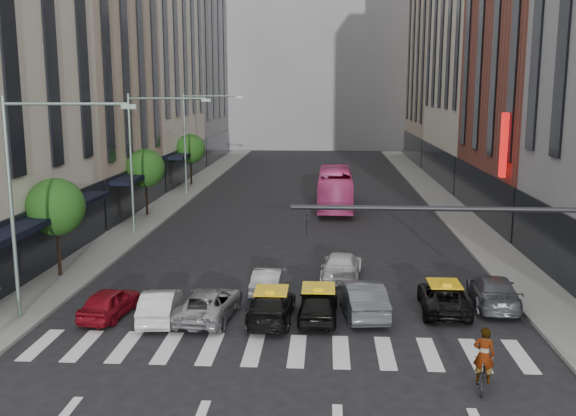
% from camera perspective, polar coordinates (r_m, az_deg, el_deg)
% --- Properties ---
extents(ground, '(160.00, 160.00, 0.00)m').
position_cam_1_polar(ground, '(22.65, -0.93, -14.02)').
color(ground, black).
rests_on(ground, ground).
extents(sidewalk_left, '(3.00, 96.00, 0.15)m').
position_cam_1_polar(sidewalk_left, '(53.04, -10.92, 0.16)').
color(sidewalk_left, slate).
rests_on(sidewalk_left, ground).
extents(sidewalk_right, '(3.00, 96.00, 0.15)m').
position_cam_1_polar(sidewalk_right, '(52.35, 14.28, -0.11)').
color(sidewalk_right, slate).
rests_on(sidewalk_right, ground).
extents(building_left_b, '(8.00, 16.00, 24.00)m').
position_cam_1_polar(building_left_b, '(52.05, -17.97, 12.85)').
color(building_left_b, tan).
rests_on(building_left_b, ground).
extents(building_left_c, '(8.00, 20.00, 36.00)m').
position_cam_1_polar(building_left_c, '(69.63, -12.68, 17.33)').
color(building_left_c, beige).
rests_on(building_left_c, ground).
extents(building_left_d, '(8.00, 18.00, 30.00)m').
position_cam_1_polar(building_left_d, '(87.72, -9.10, 14.01)').
color(building_left_d, gray).
rests_on(building_left_d, ground).
extents(building_right_b, '(8.00, 18.00, 26.00)m').
position_cam_1_polar(building_right_b, '(50.12, 21.99, 13.87)').
color(building_right_b, brown).
rests_on(building_right_b, ground).
extents(building_right_d, '(8.00, 18.00, 28.00)m').
position_cam_1_polar(building_right_d, '(87.05, 13.99, 13.20)').
color(building_right_d, tan).
rests_on(building_right_d, ground).
extents(building_far, '(30.00, 10.00, 36.00)m').
position_cam_1_polar(building_far, '(105.91, 2.64, 15.12)').
color(building_far, gray).
rests_on(building_far, ground).
extents(tree_near, '(2.88, 2.88, 4.95)m').
position_cam_1_polar(tree_near, '(33.84, -19.94, 0.08)').
color(tree_near, black).
rests_on(tree_near, sidewalk_left).
extents(tree_mid, '(2.88, 2.88, 4.95)m').
position_cam_1_polar(tree_mid, '(48.77, -12.56, 3.46)').
color(tree_mid, black).
rests_on(tree_mid, sidewalk_left).
extents(tree_far, '(2.88, 2.88, 4.95)m').
position_cam_1_polar(tree_far, '(64.22, -8.66, 5.23)').
color(tree_far, black).
rests_on(tree_far, sidewalk_left).
extents(streetlamp_near, '(5.38, 0.25, 9.00)m').
position_cam_1_polar(streetlamp_near, '(27.39, -21.76, 2.41)').
color(streetlamp_near, gray).
rests_on(streetlamp_near, sidewalk_left).
extents(streetlamp_mid, '(5.38, 0.25, 9.00)m').
position_cam_1_polar(streetlamp_mid, '(42.33, -12.60, 5.50)').
color(streetlamp_mid, gray).
rests_on(streetlamp_mid, sidewalk_left).
extents(streetlamp_far, '(5.38, 0.25, 9.00)m').
position_cam_1_polar(streetlamp_far, '(57.84, -8.25, 6.91)').
color(streetlamp_far, gray).
rests_on(streetlamp_far, sidewalk_left).
extents(traffic_signal, '(10.10, 0.20, 6.00)m').
position_cam_1_polar(traffic_signal, '(21.06, 20.21, -3.68)').
color(traffic_signal, black).
rests_on(traffic_signal, ground).
extents(liberty_sign, '(0.30, 0.70, 4.00)m').
position_cam_1_polar(liberty_sign, '(42.16, 18.63, 5.31)').
color(liberty_sign, red).
rests_on(liberty_sign, ground).
extents(car_red, '(1.94, 3.84, 1.25)m').
position_cam_1_polar(car_red, '(28.12, -15.56, -8.08)').
color(car_red, maroon).
rests_on(car_red, ground).
extents(car_white_front, '(1.73, 3.99, 1.28)m').
position_cam_1_polar(car_white_front, '(27.26, -11.31, -8.46)').
color(car_white_front, '#BEBEBE').
rests_on(car_white_front, ground).
extents(car_silver, '(2.57, 4.75, 1.27)m').
position_cam_1_polar(car_silver, '(27.13, -7.06, -8.44)').
color(car_silver, gray).
rests_on(car_silver, ground).
extents(taxi_left, '(1.90, 4.42, 1.27)m').
position_cam_1_polar(taxi_left, '(26.71, -1.48, -8.67)').
color(taxi_left, black).
rests_on(taxi_left, ground).
extents(taxi_center, '(1.70, 3.98, 1.34)m').
position_cam_1_polar(taxi_center, '(26.83, 2.72, -8.51)').
color(taxi_center, black).
rests_on(taxi_center, ground).
extents(car_grey_mid, '(2.14, 4.71, 1.50)m').
position_cam_1_polar(car_grey_mid, '(27.53, 6.59, -7.89)').
color(car_grey_mid, '#414549').
rests_on(car_grey_mid, ground).
extents(taxi_right, '(2.23, 4.41, 1.20)m').
position_cam_1_polar(taxi_right, '(28.60, 13.67, -7.73)').
color(taxi_right, black).
rests_on(taxi_right, ground).
extents(car_grey_curb, '(2.33, 4.83, 1.35)m').
position_cam_1_polar(car_grey_curb, '(29.82, 17.79, -7.03)').
color(car_grey_curb, '#474A50').
rests_on(car_grey_curb, ground).
extents(car_row2_left, '(1.49, 3.81, 1.23)m').
position_cam_1_polar(car_row2_left, '(30.11, -1.72, -6.47)').
color(car_row2_left, '#9B9BA0').
rests_on(car_row2_left, ground).
extents(car_row2_right, '(2.30, 4.74, 1.33)m').
position_cam_1_polar(car_row2_right, '(32.55, 4.78, -5.11)').
color(car_row2_right, silver).
rests_on(car_row2_right, ground).
extents(bus, '(2.72, 11.20, 3.11)m').
position_cam_1_polar(bus, '(51.67, 4.21, 1.72)').
color(bus, '#DB4086').
rests_on(bus, ground).
extents(motorcycle, '(1.04, 1.80, 0.89)m').
position_cam_1_polar(motorcycle, '(21.90, 16.92, -14.10)').
color(motorcycle, black).
rests_on(motorcycle, ground).
extents(rider, '(0.76, 0.60, 1.83)m').
position_cam_1_polar(rider, '(21.38, 17.12, -10.78)').
color(rider, gray).
rests_on(rider, motorcycle).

